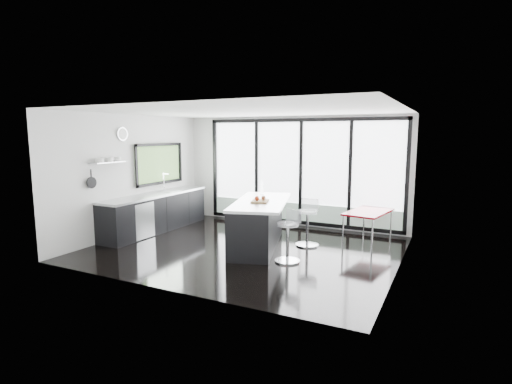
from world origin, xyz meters
The scene contains 11 objects.
floor centered at (0.00, 0.00, 0.00)m, with size 6.00×5.00×0.00m, color black.
ceiling centered at (0.00, 0.00, 2.80)m, with size 6.00×5.00×0.00m, color white.
wall_back centered at (0.27, 2.47, 1.27)m, with size 6.00×0.09×2.80m.
wall_front centered at (0.00, -2.50, 1.40)m, with size 6.00×0.00×2.80m, color silver.
wall_left centered at (-2.97, 0.27, 1.56)m, with size 0.26×5.00×2.80m.
wall_right centered at (3.00, 0.00, 1.40)m, with size 0.00×5.00×2.80m, color silver.
counter_cabinets centered at (-2.67, 0.40, 0.46)m, with size 0.69×3.24×1.36m.
island centered at (0.16, 0.25, 0.50)m, with size 1.67×2.60×1.28m.
bar_stool_near centered at (1.11, -0.42, 0.37)m, with size 0.47×0.47×0.74m, color silver.
bar_stool_far centered at (1.08, 0.77, 0.38)m, with size 0.48×0.48×0.77m, color silver.
red_table centered at (2.16, 1.66, 0.34)m, with size 0.73×1.28×0.69m, color maroon.
Camera 1 is at (3.77, -7.07, 2.34)m, focal length 28.00 mm.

